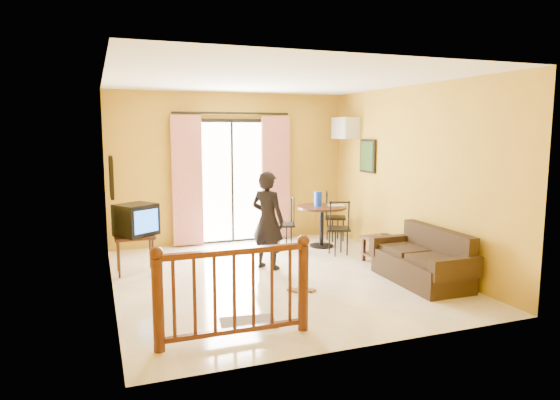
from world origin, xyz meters
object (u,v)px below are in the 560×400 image
object	(u,v)px
coffee_table	(389,248)
sofa	(424,262)
dining_table	(322,215)
standing_person	(268,220)
television	(136,220)

from	to	relation	value
coffee_table	sofa	distance (m)	0.88
dining_table	coffee_table	xyz separation A→B (m)	(0.43, -1.57, -0.31)
sofa	standing_person	world-z (taller)	standing_person
coffee_table	standing_person	distance (m)	1.96
sofa	standing_person	bearing A→B (deg)	142.96
coffee_table	standing_person	size ratio (longest dim) A/B	0.63
dining_table	television	bearing A→B (deg)	-169.95
standing_person	television	bearing A→B (deg)	38.36
standing_person	coffee_table	bearing A→B (deg)	-145.51
coffee_table	standing_person	xyz separation A→B (m)	(-1.82, 0.55, 0.47)
television	standing_person	world-z (taller)	standing_person
television	dining_table	bearing A→B (deg)	-23.56
television	sofa	bearing A→B (deg)	-60.26
dining_table	standing_person	xyz separation A→B (m)	(-1.39, -1.02, 0.16)
standing_person	dining_table	bearing A→B (deg)	-92.34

